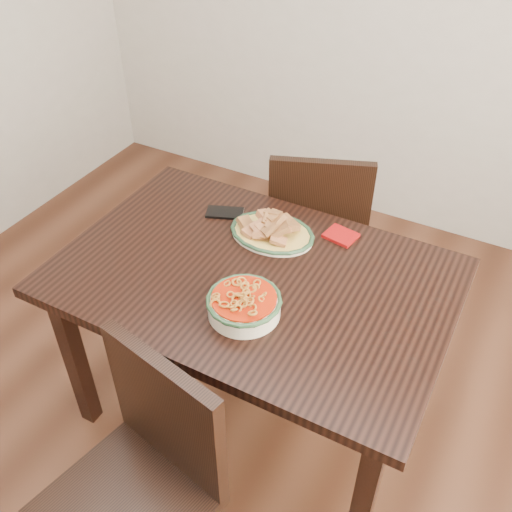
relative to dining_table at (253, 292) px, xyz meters
The scene contains 8 objects.
floor 0.69m from the dining_table, 133.51° to the right, with size 3.50×3.50×0.00m, color #3C1F13.
dining_table is the anchor object (origin of this frame).
chair_far 0.69m from the dining_table, 93.27° to the left, with size 0.54×0.54×0.89m.
chair_near 0.68m from the dining_table, 89.70° to the right, with size 0.50×0.50×0.89m.
fish_plate 0.25m from the dining_table, 100.16° to the left, with size 0.31×0.24×0.11m.
noodle_bowl 0.23m from the dining_table, 69.89° to the right, with size 0.24×0.24×0.08m.
smartphone 0.37m from the dining_table, 135.99° to the left, with size 0.14×0.08×0.01m, color black.
napkin 0.39m from the dining_table, 60.51° to the left, with size 0.11×0.09×0.01m, color #940B0A.
Camera 1 is at (0.82, -1.13, 2.01)m, focal length 40.00 mm.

